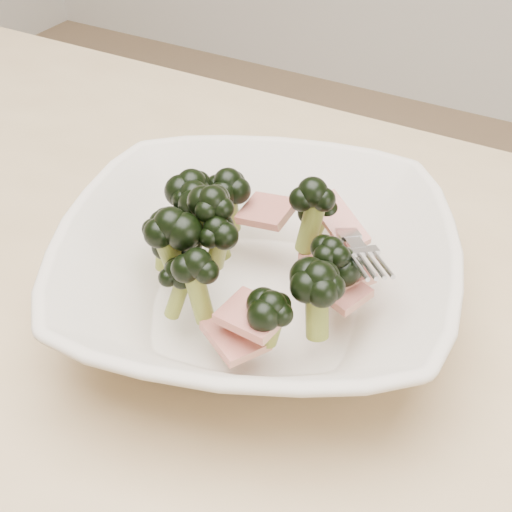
# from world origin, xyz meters

# --- Properties ---
(dining_table) EXTENTS (1.20, 0.80, 0.75)m
(dining_table) POSITION_xyz_m (0.00, 0.00, 0.65)
(dining_table) COLOR tan
(dining_table) RESTS_ON ground
(broccoli_dish) EXTENTS (0.38, 0.38, 0.12)m
(broccoli_dish) POSITION_xyz_m (0.05, 0.06, 0.79)
(broccoli_dish) COLOR beige
(broccoli_dish) RESTS_ON dining_table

